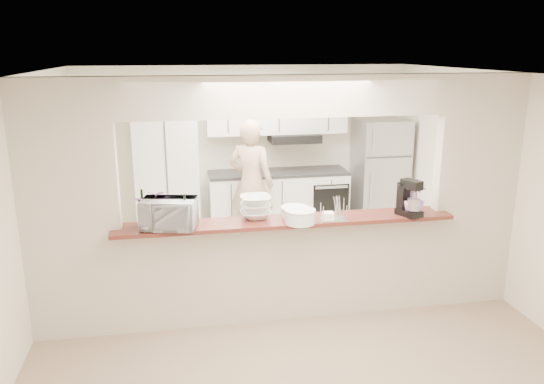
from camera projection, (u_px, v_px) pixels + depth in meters
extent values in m
plane|color=#9B8569|center=(285.00, 316.00, 5.61)|extent=(6.00, 6.00, 0.00)
cube|color=beige|center=(262.00, 260.00, 7.08)|extent=(5.00, 2.90, 0.01)
cube|color=beige|center=(71.00, 214.00, 4.93)|extent=(0.90, 0.15, 2.50)
cube|color=beige|center=(474.00, 193.00, 5.64)|extent=(0.90, 0.15, 2.50)
cube|color=beige|center=(287.00, 96.00, 5.01)|extent=(3.20, 0.15, 0.40)
cube|color=beige|center=(286.00, 270.00, 5.48)|extent=(3.20, 0.15, 1.05)
cube|color=brown|center=(287.00, 221.00, 5.28)|extent=(3.40, 0.38, 0.04)
cube|color=white|center=(167.00, 169.00, 7.69)|extent=(0.90, 0.60, 2.10)
cube|color=white|center=(278.00, 202.00, 8.14)|extent=(2.10, 0.60, 0.90)
cube|color=#2C2C2E|center=(278.00, 173.00, 8.01)|extent=(2.10, 0.62, 0.04)
cube|color=white|center=(277.00, 108.00, 7.88)|extent=(2.10, 0.35, 0.75)
cube|color=black|center=(294.00, 138.00, 7.94)|extent=(0.75, 0.45, 0.12)
cube|color=black|center=(331.00, 202.00, 7.96)|extent=(0.55, 0.02, 0.55)
cube|color=#A6A7AB|center=(379.00, 174.00, 8.26)|extent=(0.75, 0.70, 1.70)
imported|color=#CA6BB5|center=(153.00, 206.00, 5.10)|extent=(0.36, 0.33, 0.36)
cylinder|color=black|center=(143.00, 211.00, 5.12)|extent=(0.07, 0.07, 0.26)
cylinder|color=black|center=(142.00, 194.00, 5.07)|extent=(0.02, 0.02, 0.09)
cylinder|color=black|center=(185.00, 216.00, 4.98)|extent=(0.07, 0.07, 0.25)
cylinder|color=black|center=(184.00, 199.00, 4.93)|extent=(0.02, 0.02, 0.09)
imported|color=#B8B9BD|center=(169.00, 214.00, 4.99)|extent=(0.57, 0.44, 0.28)
imported|color=white|center=(256.00, 207.00, 5.29)|extent=(0.31, 0.31, 0.23)
cylinder|color=white|center=(300.00, 217.00, 5.15)|extent=(0.29, 0.29, 0.13)
cylinder|color=white|center=(300.00, 210.00, 5.13)|extent=(0.30, 0.30, 0.01)
cylinder|color=white|center=(295.00, 212.00, 5.36)|extent=(0.28, 0.28, 0.09)
cylinder|color=white|center=(295.00, 207.00, 5.35)|extent=(0.29, 0.29, 0.01)
cylinder|color=maroon|center=(303.00, 212.00, 5.43)|extent=(0.13, 0.13, 0.06)
cylinder|color=beige|center=(289.00, 212.00, 5.40)|extent=(0.16, 0.16, 0.07)
cube|color=silver|center=(333.00, 219.00, 5.26)|extent=(0.26, 0.17, 0.02)
cube|color=white|center=(333.00, 215.00, 5.25)|extent=(0.11, 0.11, 0.06)
cube|color=black|center=(409.00, 213.00, 5.39)|extent=(0.25, 0.29, 0.06)
cube|color=black|center=(403.00, 195.00, 5.42)|extent=(0.13, 0.12, 0.27)
cube|color=black|center=(412.00, 184.00, 5.31)|extent=(0.18, 0.24, 0.09)
cylinder|color=#B7B7BC|center=(414.00, 204.00, 5.32)|extent=(0.13, 0.13, 0.12)
imported|color=#BF67BE|center=(415.00, 198.00, 5.36)|extent=(0.22, 0.22, 0.37)
imported|color=tan|center=(251.00, 184.00, 7.40)|extent=(0.79, 0.72, 1.80)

